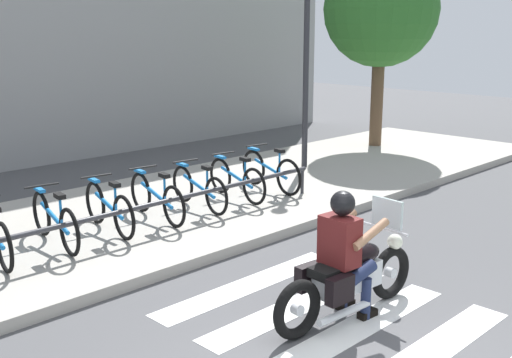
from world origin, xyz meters
TOP-DOWN VIEW (x-y plane):
  - sidewalk at (0.00, 5.46)m, footprint 24.00×4.40m
  - crosswalk_stripe_2 at (1.07, 0.00)m, footprint 2.80×0.40m
  - crosswalk_stripe_3 at (1.07, 0.80)m, footprint 2.80×0.40m
  - crosswalk_stripe_4 at (1.07, 1.60)m, footprint 2.80×0.40m
  - crosswalk_stripe_5 at (1.07, 2.40)m, footprint 2.80×0.40m
  - motorcycle at (1.21, 1.03)m, footprint 2.12×0.68m
  - rider at (1.13, 1.04)m, footprint 0.65×0.57m
  - bicycle_2 at (-0.11, 4.99)m, footprint 0.48×1.70m
  - bicycle_3 at (0.74, 4.99)m, footprint 0.48×1.61m
  - bicycle_4 at (1.59, 4.99)m, footprint 0.48×1.69m
  - bicycle_5 at (2.44, 4.99)m, footprint 0.48×1.64m
  - bicycle_6 at (3.29, 4.99)m, footprint 0.48×1.63m
  - bicycle_7 at (4.13, 4.99)m, footprint 0.48×1.68m
  - bike_rack at (1.17, 4.43)m, footprint 6.54×0.07m
  - street_lamp at (6.10, 5.86)m, footprint 0.28×0.28m
  - tree_near_rack at (9.31, 6.26)m, footprint 2.79×2.79m

SIDE VIEW (x-z plane):
  - crosswalk_stripe_2 at x=1.07m, z-range 0.00..0.01m
  - crosswalk_stripe_3 at x=1.07m, z-range 0.00..0.01m
  - crosswalk_stripe_4 at x=1.07m, z-range 0.00..0.01m
  - crosswalk_stripe_5 at x=1.07m, z-range 0.00..0.01m
  - sidewalk at x=0.00m, z-range 0.00..0.15m
  - motorcycle at x=1.21m, z-range -0.15..1.06m
  - bicycle_5 at x=2.44m, z-range 0.12..0.88m
  - bicycle_6 at x=3.29m, z-range 0.12..0.89m
  - bicycle_4 at x=1.59m, z-range 0.12..0.89m
  - bicycle_2 at x=-0.11m, z-range 0.12..0.90m
  - bicycle_3 at x=0.74m, z-range 0.12..0.90m
  - bicycle_7 at x=4.13m, z-range 0.11..0.92m
  - bike_rack at x=1.17m, z-range 0.34..0.82m
  - rider at x=1.13m, z-range 0.11..1.54m
  - street_lamp at x=6.10m, z-range 0.46..4.76m
  - tree_near_rack at x=9.31m, z-range 1.02..5.91m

